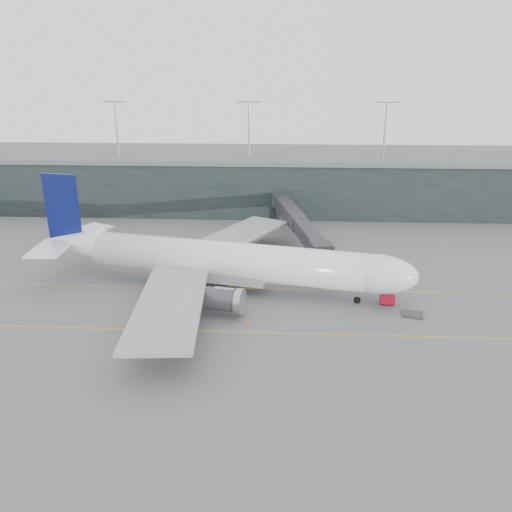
{
  "coord_description": "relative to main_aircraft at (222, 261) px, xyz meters",
  "views": [
    {
      "loc": [
        13.95,
        -84.79,
        35.24
      ],
      "look_at": [
        9.61,
        -4.0,
        6.13
      ],
      "focal_mm": 35.0,
      "sensor_mm": 36.0,
      "label": 1
    }
  ],
  "objects": [
    {
      "name": "gse_cart",
      "position": [
        27.67,
        -4.73,
        -4.43
      ],
      "size": [
        2.47,
        1.69,
        1.6
      ],
      "rotation": [
        0.0,
        0.0,
        -0.09
      ],
      "color": "#A20B1D",
      "rests_on": "ground"
    },
    {
      "name": "main_aircraft",
      "position": [
        0.0,
        0.0,
        0.0
      ],
      "size": [
        67.22,
        62.25,
        18.96
      ],
      "rotation": [
        0.0,
        0.0,
        -0.2
      ],
      "color": "white",
      "rests_on": "ground"
    },
    {
      "name": "taxiline_b",
      "position": [
        -3.81,
        -15.59,
        -5.31
      ],
      "size": [
        160.0,
        0.25,
        0.02
      ],
      "primitive_type": "cube",
      "color": "gold",
      "rests_on": "ground"
    },
    {
      "name": "cone_wing_port",
      "position": [
        5.14,
        14.28,
        -4.94
      ],
      "size": [
        0.48,
        0.48,
        0.76
      ],
      "primitive_type": "cone",
      "color": "#D2480B",
      "rests_on": "ground"
    },
    {
      "name": "cone_tail",
      "position": [
        -12.88,
        -5.69,
        -4.93
      ],
      "size": [
        0.49,
        0.49,
        0.78
      ],
      "primitive_type": "cone",
      "color": "#D16D0B",
      "rests_on": "ground"
    },
    {
      "name": "uld_c",
      "position": [
        -3.86,
        15.07,
        -4.43
      ],
      "size": [
        1.96,
        1.62,
        1.68
      ],
      "rotation": [
        0.0,
        0.0,
        0.08
      ],
      "color": "#3F3E44",
      "rests_on": "ground"
    },
    {
      "name": "uld_b",
      "position": [
        -6.68,
        16.42,
        -4.34
      ],
      "size": [
        2.09,
        1.69,
        1.87
      ],
      "rotation": [
        0.0,
        0.0,
        -0.02
      ],
      "color": "#3F3E44",
      "rests_on": "ground"
    },
    {
      "name": "uld_a",
      "position": [
        -9.25,
        14.58,
        -4.32
      ],
      "size": [
        2.43,
        2.13,
        1.91
      ],
      "rotation": [
        0.0,
        0.0,
        -0.24
      ],
      "color": "#3F3E44",
      "rests_on": "ground"
    },
    {
      "name": "cone_nose",
      "position": [
        29.02,
        -1.49,
        -4.97
      ],
      "size": [
        0.44,
        0.44,
        0.7
      ],
      "primitive_type": "cone",
      "color": "#EF350D",
      "rests_on": "ground"
    },
    {
      "name": "jet_bridge",
      "position": [
        13.65,
        29.83,
        0.23
      ],
      "size": [
        12.89,
        48.36,
        7.41
      ],
      "rotation": [
        0.0,
        0.0,
        0.19
      ],
      "color": "#2C2C31",
      "rests_on": "ground"
    },
    {
      "name": "ground",
      "position": [
        -3.81,
        4.41,
        -5.32
      ],
      "size": [
        320.0,
        320.0,
        0.0
      ],
      "primitive_type": "plane",
      "color": "#545459",
      "rests_on": "ground"
    },
    {
      "name": "taxiline_lead_main",
      "position": [
        1.19,
        24.41,
        -5.31
      ],
      "size": [
        0.25,
        60.0,
        0.02
      ],
      "primitive_type": "cube",
      "color": "gold",
      "rests_on": "ground"
    },
    {
      "name": "baggage_dolly",
      "position": [
        30.9,
        -8.74,
        -5.13
      ],
      "size": [
        3.7,
        3.25,
        0.32
      ],
      "primitive_type": "cube",
      "rotation": [
        0.0,
        0.0,
        -0.26
      ],
      "color": "#333337",
      "rests_on": "ground"
    },
    {
      "name": "terminal",
      "position": [
        -3.82,
        62.4,
        2.3
      ],
      "size": [
        240.0,
        36.0,
        29.0
      ],
      "color": "black",
      "rests_on": "ground"
    },
    {
      "name": "taxiline_a",
      "position": [
        -3.81,
        0.41,
        -5.31
      ],
      "size": [
        160.0,
        0.25,
        0.02
      ],
      "primitive_type": "cube",
      "color": "gold",
      "rests_on": "ground"
    },
    {
      "name": "cone_wing_stbd",
      "position": [
        5.2,
        -13.12,
        -5.01
      ],
      "size": [
        0.39,
        0.39,
        0.62
      ],
      "primitive_type": "cone",
      "color": "orange",
      "rests_on": "ground"
    }
  ]
}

